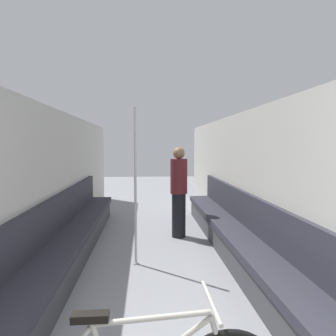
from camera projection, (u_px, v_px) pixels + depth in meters
name	position (u px, v px, depth m)	size (l,w,h in m)	color
wall_left	(46.00, 187.00, 4.02)	(0.10, 10.42, 2.17)	beige
wall_right	(257.00, 185.00, 4.24)	(0.10, 10.42, 2.17)	beige
bench_seat_row_left	(66.00, 246.00, 4.00)	(0.49, 5.87, 0.94)	#3D3D42
bench_seat_row_right	(240.00, 241.00, 4.18)	(0.49, 5.87, 0.94)	#3D3D42
grab_pole_near	(135.00, 189.00, 4.07)	(0.08, 0.08, 2.15)	gray
passenger_standing	(179.00, 191.00, 5.31)	(0.30, 0.30, 1.61)	black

